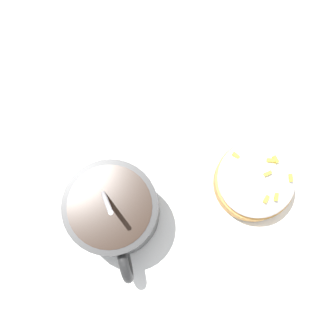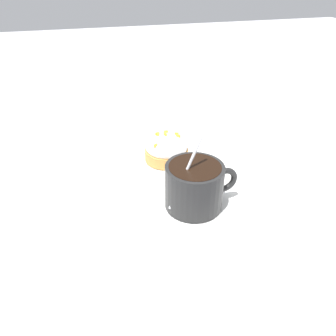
{
  "view_description": "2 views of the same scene",
  "coord_description": "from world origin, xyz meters",
  "views": [
    {
      "loc": [
        -0.03,
        -0.06,
        0.46
      ],
      "look_at": [
        -0.01,
        0.01,
        0.04
      ],
      "focal_mm": 50.0,
      "sensor_mm": 36.0,
      "label": 1
    },
    {
      "loc": [
        -0.42,
        0.12,
        0.3
      ],
      "look_at": [
        -0.01,
        0.01,
        0.04
      ],
      "focal_mm": 35.0,
      "sensor_mm": 36.0,
      "label": 2
    }
  ],
  "objects": [
    {
      "name": "paper_napkin",
      "position": [
        0.0,
        0.0,
        0.0
      ],
      "size": [
        0.29,
        0.26,
        0.0
      ],
      "color": "white",
      "rests_on": "ground_plane"
    },
    {
      "name": "coffee_cup",
      "position": [
        -0.07,
        -0.02,
        0.04
      ],
      "size": [
        0.08,
        0.11,
        0.11
      ],
      "color": "black",
      "rests_on": "paper_napkin"
    },
    {
      "name": "ground_plane",
      "position": [
        0.0,
        0.0,
        0.0
      ],
      "size": [
        3.0,
        3.0,
        0.0
      ],
      "primitive_type": "plane",
      "color": "#B2B2B7"
    },
    {
      "name": "frosted_pastry",
      "position": [
        0.07,
        -0.01,
        0.02
      ],
      "size": [
        0.08,
        0.08,
        0.05
      ],
      "color": "#D19347",
      "rests_on": "paper_napkin"
    }
  ]
}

